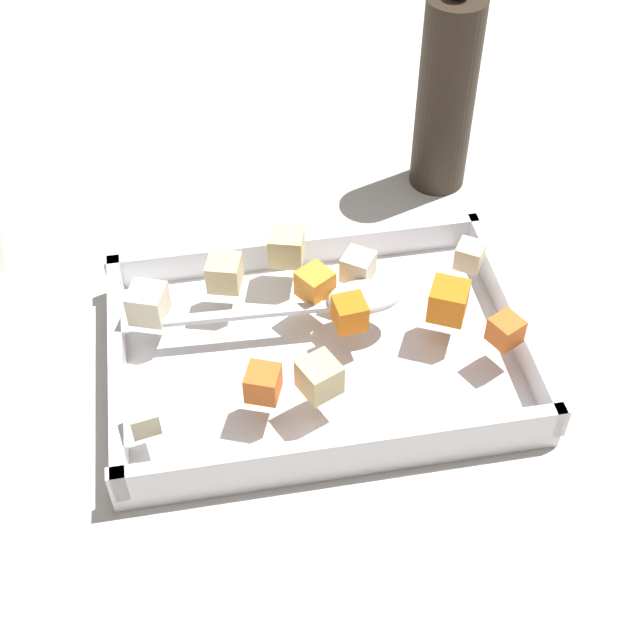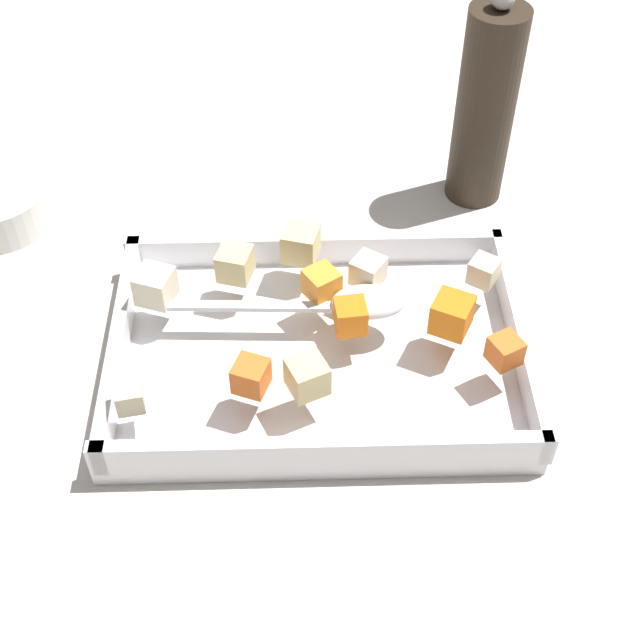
{
  "view_description": "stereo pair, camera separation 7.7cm",
  "coord_description": "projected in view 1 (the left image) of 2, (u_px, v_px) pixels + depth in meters",
  "views": [
    {
      "loc": [
        0.09,
        0.51,
        0.62
      ],
      "look_at": [
        -0.0,
        -0.01,
        0.06
      ],
      "focal_mm": 49.07,
      "sensor_mm": 36.0,
      "label": 1
    },
    {
      "loc": [
        0.01,
        0.52,
        0.62
      ],
      "look_at": [
        -0.0,
        -0.01,
        0.06
      ],
      "focal_mm": 49.07,
      "sensor_mm": 36.0,
      "label": 2
    }
  ],
  "objects": [
    {
      "name": "carrot_chunk_corner_ne",
      "position": [
        350.0,
        313.0,
        0.78
      ],
      "size": [
        0.03,
        0.03,
        0.03
      ],
      "primitive_type": "cube",
      "rotation": [
        0.0,
        0.0,
        3.25
      ],
      "color": "orange",
      "rests_on": "baking_dish"
    },
    {
      "name": "potato_chunk_under_handle",
      "position": [
        319.0,
        377.0,
        0.72
      ],
      "size": [
        0.04,
        0.04,
        0.03
      ],
      "primitive_type": "cube",
      "rotation": [
        0.0,
        0.0,
        5.14
      ],
      "color": "#E0CC89",
      "rests_on": "baking_dish"
    },
    {
      "name": "potato_chunk_corner_sw",
      "position": [
        358.0,
        267.0,
        0.82
      ],
      "size": [
        0.04,
        0.04,
        0.03
      ],
      "primitive_type": "cube",
      "rotation": [
        0.0,
        0.0,
        0.96
      ],
      "color": "beige",
      "rests_on": "baking_dish"
    },
    {
      "name": "carrot_chunk_heap_top",
      "position": [
        506.0,
        330.0,
        0.76
      ],
      "size": [
        0.03,
        0.03,
        0.02
      ],
      "primitive_type": "cube",
      "rotation": [
        0.0,
        0.0,
        0.48
      ],
      "color": "orange",
      "rests_on": "baking_dish"
    },
    {
      "name": "potato_chunk_front_center",
      "position": [
        143.0,
        418.0,
        0.7
      ],
      "size": [
        0.03,
        0.03,
        0.02
      ],
      "primitive_type": "cube",
      "rotation": [
        0.0,
        0.0,
        0.19
      ],
      "color": "beige",
      "rests_on": "baking_dish"
    },
    {
      "name": "serving_spoon",
      "position": [
        349.0,
        299.0,
        0.8
      ],
      "size": [
        0.22,
        0.04,
        0.02
      ],
      "rotation": [
        0.0,
        0.0,
        6.24
      ],
      "color": "silver",
      "rests_on": "baking_dish"
    },
    {
      "name": "potato_chunk_mid_right",
      "position": [
        470.0,
        255.0,
        0.83
      ],
      "size": [
        0.03,
        0.03,
        0.02
      ],
      "primitive_type": "cube",
      "rotation": [
        0.0,
        0.0,
        4.12
      ],
      "color": "beige",
      "rests_on": "baking_dish"
    },
    {
      "name": "potato_chunk_near_right",
      "position": [
        286.0,
        246.0,
        0.83
      ],
      "size": [
        0.04,
        0.04,
        0.03
      ],
      "primitive_type": "cube",
      "rotation": [
        0.0,
        0.0,
        1.3
      ],
      "color": "#E0CC89",
      "rests_on": "baking_dish"
    },
    {
      "name": "ground_plane",
      "position": [
        319.0,
        374.0,
        0.81
      ],
      "size": [
        4.0,
        4.0,
        0.0
      ],
      "primitive_type": "plane",
      "color": "beige"
    },
    {
      "name": "baking_dish",
      "position": [
        320.0,
        353.0,
        0.81
      ],
      "size": [
        0.38,
        0.26,
        0.05
      ],
      "color": "silver",
      "rests_on": "ground_plane"
    },
    {
      "name": "potato_chunk_mid_left",
      "position": [
        224.0,
        273.0,
        0.81
      ],
      "size": [
        0.04,
        0.04,
        0.03
      ],
      "primitive_type": "cube",
      "rotation": [
        0.0,
        0.0,
        6.0
      ],
      "color": "#E0CC89",
      "rests_on": "baking_dish"
    },
    {
      "name": "potato_chunk_heap_side",
      "position": [
        148.0,
        304.0,
        0.78
      ],
      "size": [
        0.04,
        0.04,
        0.03
      ],
      "primitive_type": "cube",
      "rotation": [
        0.0,
        0.0,
        4.37
      ],
      "color": "beige",
      "rests_on": "baking_dish"
    },
    {
      "name": "carrot_chunk_center",
      "position": [
        263.0,
        383.0,
        0.72
      ],
      "size": [
        0.04,
        0.04,
        0.03
      ],
      "primitive_type": "cube",
      "rotation": [
        0.0,
        0.0,
        5.92
      ],
      "color": "orange",
      "rests_on": "baking_dish"
    },
    {
      "name": "carrot_chunk_rim_edge",
      "position": [
        448.0,
        301.0,
        0.78
      ],
      "size": [
        0.04,
        0.04,
        0.03
      ],
      "primitive_type": "cube",
      "rotation": [
        0.0,
        0.0,
        1.1
      ],
      "color": "orange",
      "rests_on": "baking_dish"
    },
    {
      "name": "pepper_mill",
      "position": [
        446.0,
        95.0,
        0.93
      ],
      "size": [
        0.06,
        0.06,
        0.24
      ],
      "color": "#2D2319",
      "rests_on": "ground_plane"
    },
    {
      "name": "carrot_chunk_back_center",
      "position": [
        315.0,
        284.0,
        0.8
      ],
      "size": [
        0.04,
        0.04,
        0.03
      ],
      "primitive_type": "cube",
      "rotation": [
        0.0,
        0.0,
        5.29
      ],
      "color": "orange",
      "rests_on": "baking_dish"
    }
  ]
}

